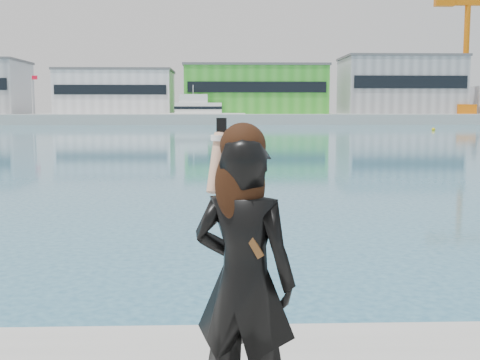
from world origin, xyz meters
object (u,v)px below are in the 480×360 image
(motor_yacht, at_px, (200,113))
(woman, at_px, (244,272))
(dock_crane, at_px, (472,51))
(buoy_near, at_px, (433,131))

(motor_yacht, height_order, woman, motor_yacht)
(motor_yacht, distance_m, woman, 117.72)
(motor_yacht, bearing_deg, dock_crane, 1.23)
(dock_crane, height_order, woman, dock_crane)
(dock_crane, bearing_deg, motor_yacht, -174.90)
(buoy_near, distance_m, woman, 83.18)
(buoy_near, relative_size, woman, 0.26)
(dock_crane, bearing_deg, buoy_near, -117.85)
(woman, bearing_deg, motor_yacht, -65.52)
(dock_crane, distance_m, buoy_near, 52.94)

